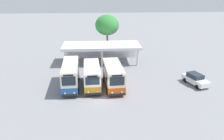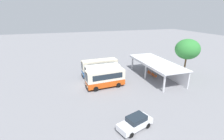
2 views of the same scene
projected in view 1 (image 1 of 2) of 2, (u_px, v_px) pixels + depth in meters
The scene contains 12 objects.
ground_plane at pixel (100, 99), 30.06m from camera, with size 180.00×180.00×0.00m, color gray.
city_bus_nearest_orange at pixel (71, 74), 32.85m from camera, with size 2.48×7.71×3.51m.
city_bus_second_in_row at pixel (92, 75), 32.93m from camera, with size 2.52×6.96×3.22m.
city_bus_middle_cream at pixel (113, 75), 32.80m from camera, with size 2.77×7.10×3.36m.
parked_car_flank at pixel (196, 79), 34.10m from camera, with size 2.99×4.60×1.62m.
terminal_canopy at pixel (101, 48), 43.54m from camera, with size 13.94×5.65×3.40m.
waiting_chair_end_by_column at pixel (90, 60), 43.18m from camera, with size 0.44×0.44×0.86m.
waiting_chair_second_from_end at pixel (94, 61), 43.12m from camera, with size 0.44×0.44×0.86m.
waiting_chair_middle_seat at pixel (98, 60), 43.24m from camera, with size 0.44×0.44×0.86m.
waiting_chair_fourth_seat at pixel (102, 60), 43.25m from camera, with size 0.44×0.44×0.86m.
waiting_chair_fifth_seat at pixel (106, 60), 43.35m from camera, with size 0.44×0.44×0.86m.
roadside_tree_behind_canopy at pixel (107, 25), 47.65m from camera, with size 4.84×4.84×7.91m.
Camera 1 is at (-0.30, -26.89, 14.01)m, focal length 37.77 mm.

